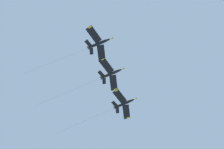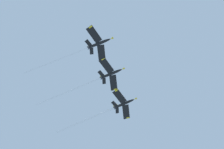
{
  "view_description": "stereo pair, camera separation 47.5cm",
  "coord_description": "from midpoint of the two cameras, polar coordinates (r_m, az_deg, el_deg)",
  "views": [
    {
      "loc": [
        -17.47,
        51.93,
        1.97
      ],
      "look_at": [
        16.37,
        -9.45,
        144.01
      ],
      "focal_mm": 48.62,
      "sensor_mm": 36.0,
      "label": 1
    },
    {
      "loc": [
        -17.05,
        52.15,
        1.97
      ],
      "look_at": [
        16.37,
        -9.45,
        144.01
      ],
      "focal_mm": 48.62,
      "sensor_mm": 36.0,
      "label": 2
    }
  ],
  "objects": [
    {
      "name": "jet_centre",
      "position": [
        158.35,
        -3.44,
        -1.17
      ],
      "size": [
        48.9,
        19.97,
        10.47
      ],
      "color": "black"
    },
    {
      "name": "jet_inner_left",
      "position": [
        167.2,
        -0.97,
        -6.84
      ],
      "size": [
        46.6,
        20.0,
        10.16
      ],
      "color": "black"
    },
    {
      "name": "jet_inner_right",
      "position": [
        151.76,
        -4.89,
        4.92
      ],
      "size": [
        46.77,
        19.93,
        9.85
      ],
      "color": "black"
    }
  ]
}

